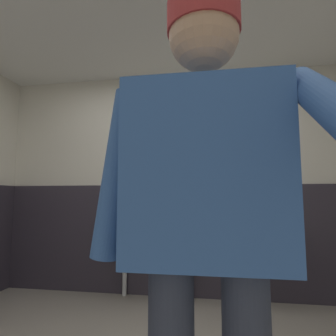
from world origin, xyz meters
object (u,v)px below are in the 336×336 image
at_px(urinal_middle, 190,227).
at_px(urinal_right, 263,228).
at_px(urinal_left, 123,226).
at_px(person, 206,213).

xyz_separation_m(urinal_middle, urinal_right, (0.75, 0.00, 0.00)).
relative_size(urinal_left, person, 0.71).
relative_size(urinal_right, person, 0.71).
height_order(urinal_left, urinal_middle, same).
bearing_deg(urinal_left, urinal_middle, 0.00).
distance_m(urinal_left, urinal_right, 1.50).
distance_m(urinal_left, person, 2.36).
bearing_deg(person, urinal_left, 114.22).
xyz_separation_m(urinal_right, person, (-0.54, -2.14, 0.27)).
height_order(urinal_middle, person, person).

